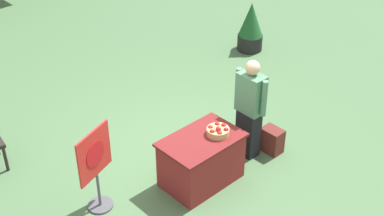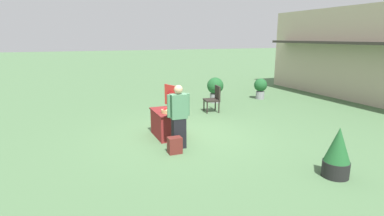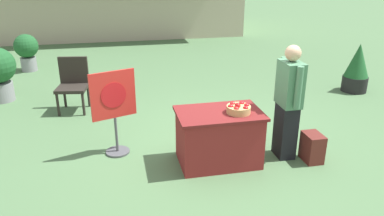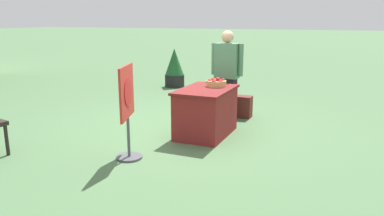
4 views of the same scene
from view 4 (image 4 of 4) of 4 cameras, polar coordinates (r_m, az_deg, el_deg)
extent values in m
plane|color=#4C7047|center=(6.58, -1.44, -3.10)|extent=(120.00, 120.00, 0.00)
cube|color=maroon|center=(6.13, 2.14, -0.78)|extent=(1.11, 0.73, 0.74)
cube|color=maroon|center=(6.05, 2.17, 2.80)|extent=(1.19, 0.77, 0.04)
cylinder|color=tan|center=(6.24, 3.72, 3.76)|extent=(0.33, 0.33, 0.10)
sphere|color=red|center=(6.34, 4.05, 4.28)|extent=(0.08, 0.08, 0.08)
sphere|color=red|center=(6.33, 3.18, 4.27)|extent=(0.08, 0.08, 0.08)
sphere|color=red|center=(6.21, 2.68, 4.11)|extent=(0.08, 0.08, 0.08)
sphere|color=red|center=(6.12, 3.32, 3.96)|extent=(0.08, 0.08, 0.08)
sphere|color=red|center=(6.13, 4.33, 3.97)|extent=(0.08, 0.08, 0.08)
sphere|color=#A30F14|center=(6.26, 4.76, 4.14)|extent=(0.08, 0.08, 0.08)
sphere|color=red|center=(6.19, 3.94, 4.35)|extent=(0.08, 0.08, 0.08)
cube|color=black|center=(7.05, 5.24, 1.34)|extent=(0.25, 0.34, 0.81)
cube|color=#4C7F5B|center=(6.93, 5.37, 7.18)|extent=(0.27, 0.42, 0.63)
sphere|color=tan|center=(6.90, 5.45, 10.77)|extent=(0.22, 0.22, 0.22)
cylinder|color=#4C7F5B|center=(6.85, 7.45, 7.26)|extent=(0.09, 0.09, 0.58)
cylinder|color=#4C7F5B|center=(7.02, 3.35, 7.50)|extent=(0.09, 0.09, 0.58)
cube|color=maroon|center=(7.33, 7.72, 0.21)|extent=(0.24, 0.34, 0.42)
cylinder|color=#4C4C51|center=(5.28, -9.52, -7.38)|extent=(0.36, 0.36, 0.03)
cylinder|color=#4C4C51|center=(5.19, -9.65, -4.39)|extent=(0.04, 0.04, 0.55)
cube|color=red|center=(5.03, -9.93, 2.41)|extent=(0.65, 0.25, 0.70)
cylinder|color=red|center=(5.03, -9.71, 2.41)|extent=(0.36, 0.13, 0.38)
cylinder|color=#28231E|center=(5.86, -26.39, -4.43)|extent=(0.05, 0.05, 0.44)
cylinder|color=black|center=(10.58, -2.66, 4.19)|extent=(0.55, 0.55, 0.34)
cone|color=#1E5628|center=(10.50, -2.70, 7.07)|extent=(0.52, 0.52, 0.73)
camera|label=1|loc=(4.25, 102.53, 51.97)|focal=50.00mm
camera|label=2|loc=(13.63, 26.01, 16.28)|focal=28.00mm
camera|label=3|loc=(4.92, 56.46, 17.49)|focal=35.00mm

